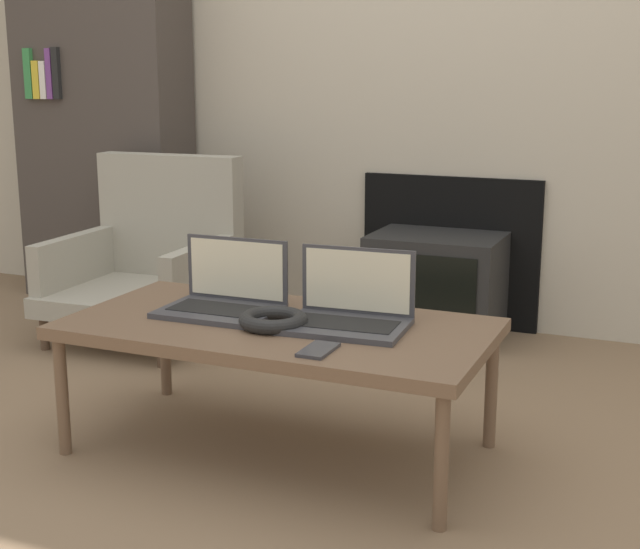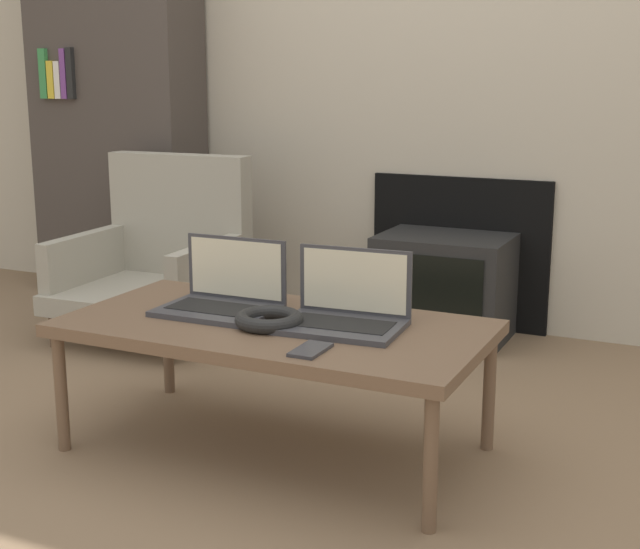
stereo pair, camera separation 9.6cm
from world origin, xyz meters
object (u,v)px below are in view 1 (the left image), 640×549
object	(u,v)px
headphones	(273,320)
tv	(436,286)
armchair	(153,257)
phone	(318,350)
laptop_left	(225,297)
laptop_right	(349,311)

from	to	relation	value
headphones	tv	size ratio (longest dim) A/B	0.37
tv	armchair	bearing A→B (deg)	-159.55
phone	tv	distance (m)	1.50
headphones	phone	world-z (taller)	headphones
laptop_left	armchair	world-z (taller)	armchair
laptop_right	headphones	bearing A→B (deg)	-156.57
laptop_left	headphones	size ratio (longest dim) A/B	1.76
headphones	laptop_right	bearing A→B (deg)	27.37
headphones	laptop_left	bearing A→B (deg)	154.65
tv	laptop_right	bearing A→B (deg)	-85.37
phone	armchair	world-z (taller)	armchair
headphones	phone	distance (m)	0.26
laptop_right	armchair	size ratio (longest dim) A/B	0.48
headphones	tv	world-z (taller)	tv
laptop_left	phone	size ratio (longest dim) A/B	2.56
phone	laptop_right	bearing A→B (deg)	93.40
laptop_right	armchair	distance (m)	1.46
phone	tv	world-z (taller)	tv
tv	laptop_left	bearing A→B (deg)	-103.36
laptop_right	phone	distance (m)	0.25
headphones	armchair	xyz separation A→B (m)	(-1.01, 0.92, -0.08)
laptop_right	laptop_left	bearing A→B (deg)	176.05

